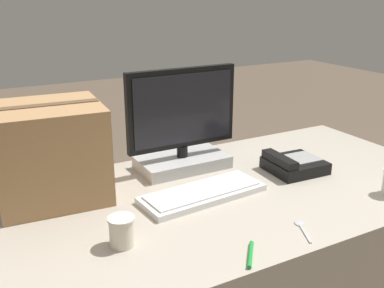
{
  "coord_description": "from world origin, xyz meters",
  "views": [
    {
      "loc": [
        -0.82,
        -1.24,
        1.44
      ],
      "look_at": [
        -0.07,
        0.13,
        0.9
      ],
      "focal_mm": 42.0,
      "sensor_mm": 36.0,
      "label": 1
    }
  ],
  "objects_px": {
    "keyboard": "(203,194)",
    "pen_marker": "(250,254)",
    "desk_phone": "(293,164)",
    "paper_cup_left": "(122,231)",
    "spoon": "(301,227)",
    "monitor": "(182,132)",
    "cardboard_box": "(50,152)"
  },
  "relations": [
    {
      "from": "keyboard",
      "to": "spoon",
      "type": "bearing_deg",
      "value": -68.62
    },
    {
      "from": "keyboard",
      "to": "spoon",
      "type": "height_order",
      "value": "keyboard"
    },
    {
      "from": "cardboard_box",
      "to": "spoon",
      "type": "bearing_deg",
      "value": -43.52
    },
    {
      "from": "monitor",
      "to": "paper_cup_left",
      "type": "bearing_deg",
      "value": -133.95
    },
    {
      "from": "keyboard",
      "to": "cardboard_box",
      "type": "distance_m",
      "value": 0.55
    },
    {
      "from": "desk_phone",
      "to": "paper_cup_left",
      "type": "relative_size",
      "value": 2.47
    },
    {
      "from": "paper_cup_left",
      "to": "cardboard_box",
      "type": "xyz_separation_m",
      "value": [
        -0.1,
        0.42,
        0.12
      ]
    },
    {
      "from": "paper_cup_left",
      "to": "cardboard_box",
      "type": "distance_m",
      "value": 0.44
    },
    {
      "from": "keyboard",
      "to": "desk_phone",
      "type": "xyz_separation_m",
      "value": [
        0.43,
        0.03,
        0.02
      ]
    },
    {
      "from": "spoon",
      "to": "pen_marker",
      "type": "height_order",
      "value": "pen_marker"
    },
    {
      "from": "desk_phone",
      "to": "pen_marker",
      "type": "distance_m",
      "value": 0.65
    },
    {
      "from": "desk_phone",
      "to": "pen_marker",
      "type": "height_order",
      "value": "desk_phone"
    },
    {
      "from": "monitor",
      "to": "spoon",
      "type": "xyz_separation_m",
      "value": [
        0.1,
        -0.6,
        -0.15
      ]
    },
    {
      "from": "desk_phone",
      "to": "spoon",
      "type": "relative_size",
      "value": 1.66
    },
    {
      "from": "monitor",
      "to": "keyboard",
      "type": "relative_size",
      "value": 1.0
    },
    {
      "from": "keyboard",
      "to": "pen_marker",
      "type": "distance_m",
      "value": 0.39
    },
    {
      "from": "monitor",
      "to": "cardboard_box",
      "type": "xyz_separation_m",
      "value": [
        -0.52,
        -0.02,
        0.01
      ]
    },
    {
      "from": "monitor",
      "to": "keyboard",
      "type": "distance_m",
      "value": 0.32
    },
    {
      "from": "monitor",
      "to": "cardboard_box",
      "type": "relative_size",
      "value": 1.21
    },
    {
      "from": "cardboard_box",
      "to": "pen_marker",
      "type": "xyz_separation_m",
      "value": [
        0.38,
        -0.64,
        -0.16
      ]
    },
    {
      "from": "monitor",
      "to": "pen_marker",
      "type": "relative_size",
      "value": 4.42
    },
    {
      "from": "paper_cup_left",
      "to": "spoon",
      "type": "height_order",
      "value": "paper_cup_left"
    },
    {
      "from": "monitor",
      "to": "desk_phone",
      "type": "height_order",
      "value": "monitor"
    },
    {
      "from": "keyboard",
      "to": "pen_marker",
      "type": "height_order",
      "value": "keyboard"
    },
    {
      "from": "paper_cup_left",
      "to": "spoon",
      "type": "bearing_deg",
      "value": -17.84
    },
    {
      "from": "spoon",
      "to": "cardboard_box",
      "type": "height_order",
      "value": "cardboard_box"
    },
    {
      "from": "paper_cup_left",
      "to": "pen_marker",
      "type": "bearing_deg",
      "value": -37.65
    },
    {
      "from": "monitor",
      "to": "pen_marker",
      "type": "xyz_separation_m",
      "value": [
        -0.13,
        -0.66,
        -0.15
      ]
    },
    {
      "from": "spoon",
      "to": "cardboard_box",
      "type": "bearing_deg",
      "value": 71.23
    },
    {
      "from": "monitor",
      "to": "pen_marker",
      "type": "height_order",
      "value": "monitor"
    },
    {
      "from": "desk_phone",
      "to": "pen_marker",
      "type": "xyz_separation_m",
      "value": [
        -0.51,
        -0.41,
        -0.02
      ]
    },
    {
      "from": "paper_cup_left",
      "to": "pen_marker",
      "type": "height_order",
      "value": "paper_cup_left"
    }
  ]
}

